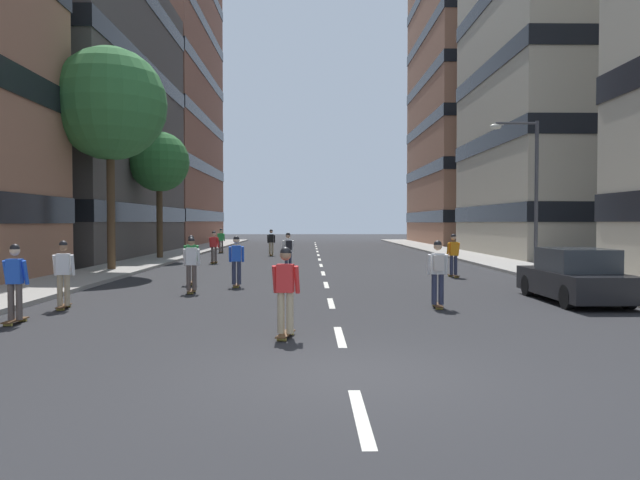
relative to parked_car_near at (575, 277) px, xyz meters
name	(u,v)px	position (x,y,z in m)	size (l,w,h in m)	color
ground_plane	(320,261)	(-6.89, 18.27, -0.70)	(158.41, 158.41, 0.00)	#28282B
sidewalk_left	(167,257)	(-16.44, 21.57, -0.63)	(2.94, 72.60, 0.14)	#9E9991
sidewalk_right	(470,257)	(2.67, 21.57, -0.63)	(2.94, 72.60, 0.14)	#9E9991
lane_markings	(319,259)	(-6.89, 19.87, -0.70)	(0.16, 62.20, 0.01)	silver
building_left_mid	(35,112)	(-25.37, 23.49, 8.76)	(15.03, 21.68, 18.73)	#4C4744
building_left_far	(134,79)	(-25.37, 46.21, 16.14)	(15.03, 22.96, 33.49)	brown
building_right_mid	(599,42)	(11.59, 23.49, 13.46)	(15.03, 16.16, 28.15)	#B2A893
building_right_far	(495,86)	(11.59, 46.21, 15.56)	(15.03, 20.33, 32.33)	#9E6B51
parked_car_near	(575,277)	(0.00, 0.00, 0.00)	(1.82, 4.40, 1.52)	black
street_tree_near	(159,162)	(-16.44, 19.78, 5.11)	(3.57, 3.57, 7.50)	#4C3823
street_tree_mid	(110,104)	(-16.44, 10.78, 6.84)	(5.05, 5.05, 9.95)	#4C3823
streetlamp_right	(528,179)	(2.01, 9.46, 3.44)	(2.13, 0.30, 6.50)	#3F3F44
skater_0	(236,259)	(-10.03, 4.23, 0.29)	(0.54, 0.91, 1.78)	brown
skater_1	(63,271)	(-13.88, -1.14, 0.29)	(0.55, 0.92, 1.78)	brown
skater_2	(454,253)	(-1.59, 7.89, 0.29)	(0.56, 0.92, 1.78)	brown
skater_3	(214,245)	(-12.70, 16.46, 0.29)	(0.55, 0.92, 1.78)	brown
skater_4	(221,239)	(-13.96, 27.99, 0.29)	(0.54, 0.91, 1.78)	brown
skater_5	(15,280)	(-14.02, -3.48, 0.29)	(0.54, 0.91, 1.78)	brown
skater_6	(271,241)	(-10.06, 24.09, 0.29)	(0.53, 0.90, 1.78)	brown
skater_7	(438,270)	(-4.12, -1.13, 0.32)	(0.54, 0.91, 1.78)	brown
skater_8	(191,262)	(-11.24, 2.40, 0.29)	(0.54, 0.91, 1.78)	brown
skater_9	(191,257)	(-11.76, 5.11, 0.29)	(0.56, 0.92, 1.78)	brown
skater_10	(285,288)	(-7.95, -5.25, 0.29)	(0.56, 0.92, 1.78)	brown
skater_11	(288,249)	(-8.46, 11.16, 0.32)	(0.57, 0.92, 1.78)	brown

